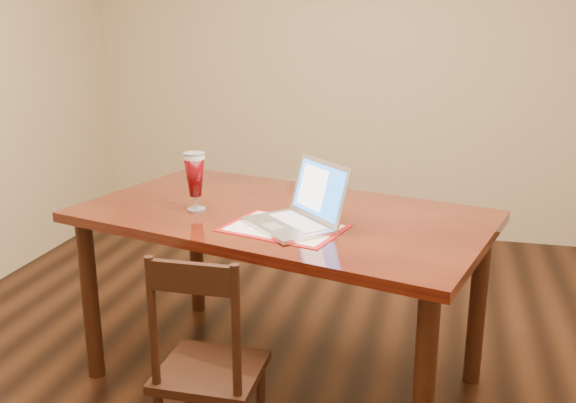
# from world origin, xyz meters

# --- Properties ---
(dining_table) EXTENTS (1.98, 1.43, 1.10)m
(dining_table) POSITION_xyz_m (-0.14, 0.20, 0.74)
(dining_table) COLOR #541B0B
(dining_table) RESTS_ON ground
(dining_chair) EXTENTS (0.38, 0.36, 0.89)m
(dining_chair) POSITION_xyz_m (-0.25, -0.47, 0.42)
(dining_chair) COLOR black
(dining_chair) RESTS_ON ground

